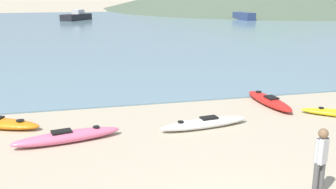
{
  "coord_description": "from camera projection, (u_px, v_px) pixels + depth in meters",
  "views": [
    {
      "loc": [
        -2.96,
        -5.18,
        4.53
      ],
      "look_at": [
        0.65,
        9.46,
        0.5
      ],
      "focal_mm": 42.0,
      "sensor_mm": 36.0,
      "label": 1
    }
  ],
  "objects": [
    {
      "name": "kayak_on_sand_0",
      "position": [
        205.0,
        123.0,
        13.28
      ],
      "size": [
        3.27,
        1.01,
        0.37
      ],
      "color": "white",
      "rests_on": "ground_plane"
    },
    {
      "name": "moored_boat_1",
      "position": [
        76.0,
        16.0,
        59.55
      ],
      "size": [
        4.85,
        5.4,
        1.56
      ],
      "color": "black",
      "rests_on": "bay_water"
    },
    {
      "name": "bay_water",
      "position": [
        95.0,
        27.0,
        48.81
      ],
      "size": [
        160.0,
        70.0,
        0.06
      ],
      "primitive_type": "cube",
      "color": "slate",
      "rests_on": "ground_plane"
    },
    {
      "name": "kayak_on_sand_6",
      "position": [
        269.0,
        101.0,
        15.95
      ],
      "size": [
        0.89,
        3.13,
        0.38
      ],
      "color": "red",
      "rests_on": "ground_plane"
    },
    {
      "name": "person_near_foreground",
      "position": [
        321.0,
        158.0,
        8.65
      ],
      "size": [
        0.33,
        0.26,
        1.63
      ],
      "color": "#4C4C4C",
      "rests_on": "ground_plane"
    },
    {
      "name": "kayak_on_sand_2",
      "position": [
        67.0,
        137.0,
        12.02
      ],
      "size": [
        3.37,
        1.24,
        0.4
      ],
      "color": "#E5668C",
      "rests_on": "ground_plane"
    },
    {
      "name": "moored_boat_0",
      "position": [
        244.0,
        16.0,
        60.01
      ],
      "size": [
        2.21,
        4.27,
        1.12
      ],
      "color": "navy",
      "rests_on": "bay_water"
    }
  ]
}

